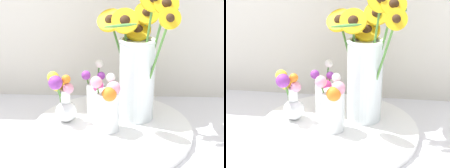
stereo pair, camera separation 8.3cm
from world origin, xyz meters
The scene contains 6 objects.
ground_plane centered at (0.00, 0.00, 0.00)m, with size 6.00×6.00×0.00m, color silver.
serving_tray centered at (-0.02, 0.08, 0.01)m, with size 0.50×0.50×0.02m.
mason_jar_sunflowers centered at (0.06, 0.14, 0.20)m, with size 0.26×0.23×0.42m.
vase_small_center centered at (-0.03, 0.05, 0.11)m, with size 0.09×0.08×0.18m.
vase_bulb_right centered at (-0.18, 0.11, 0.10)m, with size 0.09×0.08×0.17m.
vase_small_back centered at (-0.08, 0.17, 0.10)m, with size 0.08×0.08×0.18m.
Camera 2 is at (0.09, -0.78, 0.50)m, focal length 50.00 mm.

